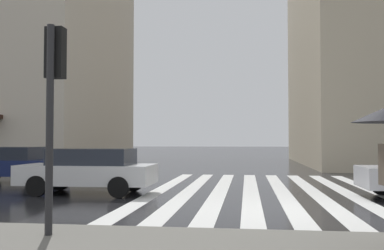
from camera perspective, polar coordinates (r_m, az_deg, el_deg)
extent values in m
plane|color=black|center=(10.68, 12.96, -10.94)|extent=(220.00, 220.00, 0.00)
cube|color=silver|center=(15.16, 23.20, -8.16)|extent=(13.00, 0.50, 0.01)
cube|color=silver|center=(14.92, 19.46, -8.31)|extent=(13.00, 0.50, 0.01)
cube|color=silver|center=(14.74, 15.62, -8.42)|extent=(13.00, 0.50, 0.01)
cube|color=silver|center=(14.63, 11.70, -8.51)|extent=(13.00, 0.50, 0.01)
cube|color=silver|center=(14.59, 7.74, -8.55)|extent=(13.00, 0.50, 0.01)
cube|color=silver|center=(14.62, 3.77, -8.55)|extent=(13.00, 0.50, 0.01)
cube|color=silver|center=(14.71, -0.16, -8.51)|extent=(13.00, 0.50, 0.01)
cube|color=silver|center=(14.87, -4.02, -8.44)|extent=(13.00, 0.50, 0.01)
cylinder|color=#232326|center=(7.33, -18.23, -0.50)|extent=(0.12, 0.12, 3.39)
cube|color=black|center=(7.63, -17.53, 9.03)|extent=(0.22, 0.30, 0.85)
sphere|color=red|center=(7.79, -17.13, 10.89)|extent=(0.17, 0.17, 0.17)
sphere|color=orange|center=(7.73, -17.15, 8.87)|extent=(0.17, 0.17, 0.17)
sphere|color=green|center=(7.69, -17.18, 6.82)|extent=(0.17, 0.17, 0.17)
cube|color=navy|center=(18.48, -22.68, -5.15)|extent=(1.75, 4.10, 0.60)
cube|color=#232833|center=(18.53, -23.06, -3.44)|extent=(1.54, 2.46, 0.50)
cylinder|color=black|center=(18.65, -18.07, -6.10)|extent=(0.20, 0.62, 0.62)
cylinder|color=black|center=(17.18, -20.44, -6.43)|extent=(0.20, 0.62, 0.62)
cube|color=silver|center=(13.94, -13.57, -6.31)|extent=(1.75, 4.10, 0.60)
cube|color=#232833|center=(13.86, -12.97, -4.07)|extent=(1.54, 2.46, 0.50)
cylinder|color=black|center=(13.72, -19.75, -7.58)|extent=(0.20, 0.62, 0.62)
cylinder|color=black|center=(15.20, -16.91, -7.06)|extent=(0.20, 0.62, 0.62)
cylinder|color=black|center=(12.79, -9.62, -8.08)|extent=(0.20, 0.62, 0.62)
cylinder|color=black|center=(14.37, -7.69, -7.42)|extent=(0.20, 0.62, 0.62)
cylinder|color=black|center=(14.46, 23.66, -7.23)|extent=(0.20, 0.62, 0.62)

